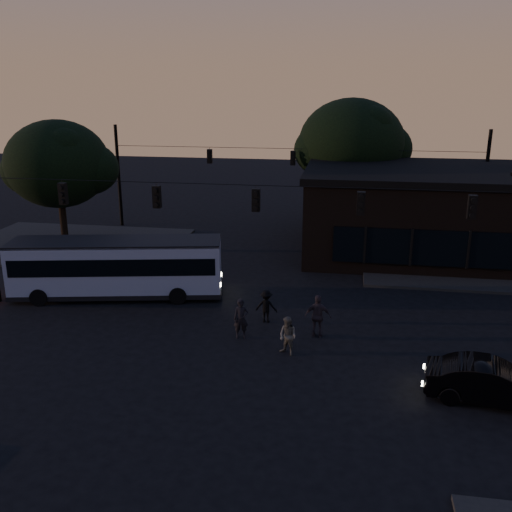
% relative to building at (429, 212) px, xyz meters
% --- Properties ---
extents(ground, '(120.00, 120.00, 0.00)m').
position_rel_building_xyz_m(ground, '(-9.00, -15.97, -2.71)').
color(ground, black).
rests_on(ground, ground).
extents(sidewalk_far_right, '(14.00, 10.00, 0.15)m').
position_rel_building_xyz_m(sidewalk_far_right, '(3.00, -1.97, -2.63)').
color(sidewalk_far_right, black).
rests_on(sidewalk_far_right, ground).
extents(sidewalk_far_left, '(14.00, 10.00, 0.15)m').
position_rel_building_xyz_m(sidewalk_far_left, '(-23.00, -1.97, -2.63)').
color(sidewalk_far_left, black).
rests_on(sidewalk_far_left, ground).
extents(building, '(15.40, 10.41, 5.40)m').
position_rel_building_xyz_m(building, '(0.00, 0.00, 0.00)').
color(building, black).
rests_on(building, ground).
extents(tree_behind, '(7.60, 7.60, 9.43)m').
position_rel_building_xyz_m(tree_behind, '(-5.00, 6.03, 3.48)').
color(tree_behind, black).
rests_on(tree_behind, ground).
extents(tree_left, '(6.40, 6.40, 8.30)m').
position_rel_building_xyz_m(tree_left, '(-23.00, -2.97, 2.86)').
color(tree_left, black).
rests_on(tree_left, ground).
extents(signal_rig_near, '(26.24, 0.30, 7.50)m').
position_rel_building_xyz_m(signal_rig_near, '(-9.00, -11.97, 1.74)').
color(signal_rig_near, black).
rests_on(signal_rig_near, ground).
extents(signal_rig_far, '(26.24, 0.30, 7.50)m').
position_rel_building_xyz_m(signal_rig_far, '(-9.00, 4.03, 1.50)').
color(signal_rig_far, black).
rests_on(signal_rig_far, ground).
extents(bus, '(10.76, 4.42, 2.95)m').
position_rel_building_xyz_m(bus, '(-16.36, -10.35, -1.05)').
color(bus, '#8990AE').
rests_on(bus, ground).
extents(car, '(4.57, 2.19, 1.45)m').
position_rel_building_xyz_m(car, '(0.07, -17.82, -1.98)').
color(car, black).
rests_on(car, ground).
extents(pedestrian_a, '(0.70, 0.53, 1.74)m').
position_rel_building_xyz_m(pedestrian_a, '(-9.28, -14.17, -1.84)').
color(pedestrian_a, black).
rests_on(pedestrian_a, ground).
extents(pedestrian_b, '(0.98, 0.93, 1.60)m').
position_rel_building_xyz_m(pedestrian_b, '(-7.15, -15.42, -1.91)').
color(pedestrian_b, '#4A4943').
rests_on(pedestrian_b, ground).
extents(pedestrian_c, '(1.12, 0.47, 1.90)m').
position_rel_building_xyz_m(pedestrian_c, '(-6.07, -13.57, -1.76)').
color(pedestrian_c, '#292127').
rests_on(pedestrian_c, ground).
extents(pedestrian_d, '(1.01, 0.61, 1.52)m').
position_rel_building_xyz_m(pedestrian_d, '(-8.47, -12.34, -1.95)').
color(pedestrian_d, black).
rests_on(pedestrian_d, ground).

